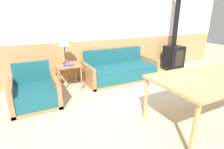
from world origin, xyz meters
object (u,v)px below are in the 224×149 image
side_table (68,68)px  table_lamp (64,43)px  wood_stove (174,50)px  armchair (35,93)px  couch (120,71)px  dining_table (210,80)px

side_table → table_lamp: (-0.02, 0.10, 0.58)m
wood_stove → armchair: bearing=-172.9°
side_table → wood_stove: wood_stove is taller
couch → side_table: couch is taller
side_table → table_lamp: size_ratio=0.99×
couch → side_table: (-1.37, 0.06, 0.25)m
armchair → side_table: armchair is taller
couch → armchair: (-2.15, -0.51, -0.00)m
armchair → table_lamp: 1.31m
armchair → side_table: size_ratio=1.48×
dining_table → side_table: bearing=124.5°
armchair → table_lamp: table_lamp is taller
side_table → wood_stove: 3.28m
dining_table → wood_stove: wood_stove is taller
side_table → table_lamp: bearing=100.7°
couch → wood_stove: 1.95m
table_lamp → dining_table: 3.00m
side_table → wood_stove: bearing=-1.0°
side_table → table_lamp: 0.59m
dining_table → table_lamp: bearing=123.7°
couch → table_lamp: (-1.39, 0.15, 0.83)m
armchair → wood_stove: size_ratio=0.33×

